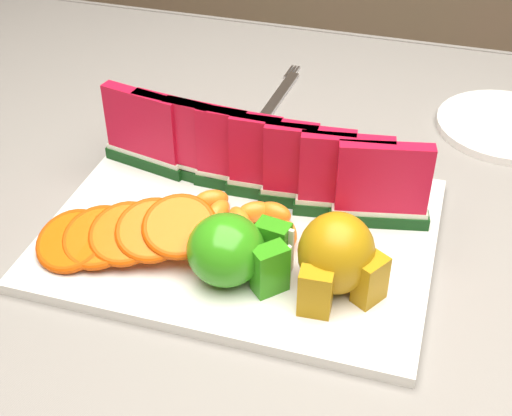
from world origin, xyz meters
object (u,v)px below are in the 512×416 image
object	(u,v)px
apple_cluster	(234,251)
pear_cluster	(337,257)
platter	(242,232)
side_plate	(506,126)
fork	(278,97)

from	to	relation	value
apple_cluster	pear_cluster	size ratio (longest dim) A/B	1.13
platter	side_plate	xyz separation A→B (m)	(0.27, 0.31, -0.00)
pear_cluster	side_plate	bearing A→B (deg)	67.54
apple_cluster	side_plate	distance (m)	0.46
platter	pear_cluster	xyz separation A→B (m)	(0.11, -0.06, 0.04)
apple_cluster	fork	world-z (taller)	apple_cluster
platter	apple_cluster	world-z (taller)	apple_cluster
apple_cluster	platter	bearing A→B (deg)	102.29
fork	side_plate	bearing A→B (deg)	1.43
apple_cluster	pear_cluster	world-z (taller)	pear_cluster
side_plate	platter	bearing A→B (deg)	-130.54
pear_cluster	fork	size ratio (longest dim) A/B	0.51
pear_cluster	fork	distance (m)	0.40
apple_cluster	side_plate	xyz separation A→B (m)	(0.25, 0.38, -0.04)
apple_cluster	pear_cluster	xyz separation A→B (m)	(0.10, 0.01, 0.01)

